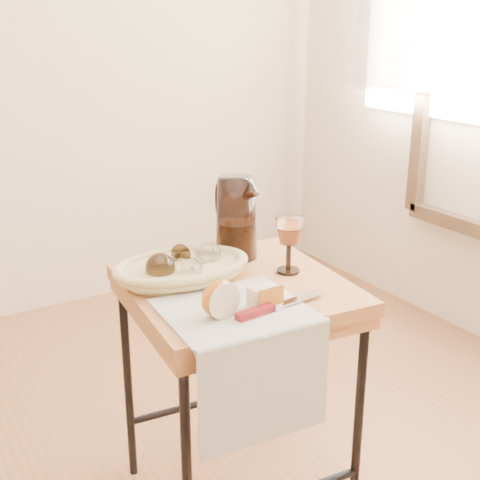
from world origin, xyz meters
TOP-DOWN VIEW (x-y plane):
  - side_table at (0.39, 0.22)m, footprint 0.58×0.58m
  - tea_towel at (0.30, 0.07)m, footprint 0.34×0.31m
  - bread_basket at (0.29, 0.31)m, footprint 0.33×0.25m
  - goblet_lying_a at (0.26, 0.32)m, footprint 0.14×0.13m
  - goblet_lying_b at (0.33, 0.29)m, footprint 0.13×0.13m
  - pitcher at (0.49, 0.38)m, footprint 0.23×0.28m
  - wine_goblet at (0.55, 0.21)m, footprint 0.09×0.09m
  - apple_half at (0.26, 0.07)m, footprint 0.09×0.06m
  - apple_wedge at (0.37, 0.06)m, footprint 0.07×0.04m
  - table_knife at (0.39, 0.03)m, footprint 0.25×0.05m

SIDE VIEW (x-z plane):
  - side_table at x=0.39m, z-range 0.00..0.67m
  - tea_towel at x=0.30m, z-range 0.67..0.68m
  - table_knife at x=0.39m, z-range 0.68..0.70m
  - bread_basket at x=0.29m, z-range 0.67..0.72m
  - apple_wedge at x=0.37m, z-range 0.68..0.72m
  - goblet_lying_b at x=0.33m, z-range 0.68..0.76m
  - apple_half at x=0.26m, z-range 0.68..0.76m
  - goblet_lying_a at x=0.26m, z-range 0.68..0.76m
  - wine_goblet at x=0.55m, z-range 0.67..0.83m
  - pitcher at x=0.49m, z-range 0.65..0.92m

